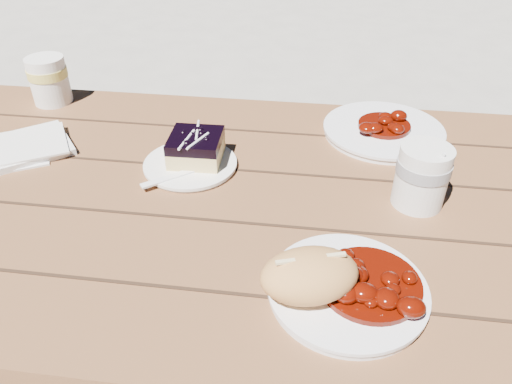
# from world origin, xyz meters

# --- Properties ---
(picnic_table) EXTENTS (2.00, 1.55, 0.75)m
(picnic_table) POSITION_xyz_m (0.00, -0.00, 0.59)
(picnic_table) COLOR brown
(picnic_table) RESTS_ON ground
(main_plate) EXTENTS (0.22, 0.22, 0.02)m
(main_plate) POSITION_xyz_m (0.23, -0.22, 0.76)
(main_plate) COLOR white
(main_plate) RESTS_ON picnic_table
(goulash_stew) EXTENTS (0.15, 0.15, 0.04)m
(goulash_stew) POSITION_xyz_m (0.26, -0.21, 0.79)
(goulash_stew) COLOR #530C02
(goulash_stew) RESTS_ON main_plate
(bread_roll) EXTENTS (0.16, 0.13, 0.07)m
(bread_roll) POSITION_xyz_m (0.18, -0.24, 0.80)
(bread_roll) COLOR tan
(bread_roll) RESTS_ON main_plate
(dessert_plate) EXTENTS (0.18, 0.18, 0.01)m
(dessert_plate) POSITION_xyz_m (-0.07, 0.08, 0.76)
(dessert_plate) COLOR white
(dessert_plate) RESTS_ON picnic_table
(blueberry_cake) EXTENTS (0.10, 0.10, 0.06)m
(blueberry_cake) POSITION_xyz_m (-0.06, 0.09, 0.79)
(blueberry_cake) COLOR #E4CA7C
(blueberry_cake) RESTS_ON dessert_plate
(fork_dessert) EXTENTS (0.14, 0.12, 0.00)m
(fork_dessert) POSITION_xyz_m (-0.09, 0.02, 0.76)
(fork_dessert) COLOR white
(fork_dessert) RESTS_ON dessert_plate
(coffee_cup) EXTENTS (0.09, 0.09, 0.11)m
(coffee_cup) POSITION_xyz_m (0.36, 0.02, 0.81)
(coffee_cup) COLOR white
(coffee_cup) RESTS_ON picnic_table
(napkin_stack) EXTENTS (0.21, 0.21, 0.01)m
(napkin_stack) POSITION_xyz_m (-0.41, 0.10, 0.76)
(napkin_stack) COLOR white
(napkin_stack) RESTS_ON picnic_table
(fork_table) EXTENTS (0.15, 0.10, 0.00)m
(fork_table) POSITION_xyz_m (-0.40, 0.02, 0.75)
(fork_table) COLOR white
(fork_table) RESTS_ON picnic_table
(second_plate) EXTENTS (0.25, 0.25, 0.02)m
(second_plate) POSITION_xyz_m (0.32, 0.27, 0.76)
(second_plate) COLOR white
(second_plate) RESTS_ON picnic_table
(second_stew) EXTENTS (0.11, 0.11, 0.04)m
(second_stew) POSITION_xyz_m (0.32, 0.27, 0.79)
(second_stew) COLOR #530C02
(second_stew) RESTS_ON second_plate
(second_cup) EXTENTS (0.09, 0.09, 0.11)m
(second_cup) POSITION_xyz_m (-0.47, 0.32, 0.81)
(second_cup) COLOR white
(second_cup) RESTS_ON picnic_table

